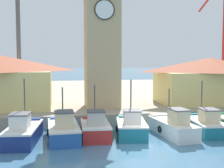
{
  "coord_description": "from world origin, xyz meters",
  "views": [
    {
      "loc": [
        -5.59,
        -19.95,
        5.99
      ],
      "look_at": [
        -0.6,
        8.35,
        3.5
      ],
      "focal_mm": 50.0,
      "sensor_mm": 36.0,
      "label": 1
    }
  ],
  "objects_px": {
    "fishing_boat_center": "(173,126)",
    "clock_tower": "(102,34)",
    "fishing_boat_far_left": "(23,132)",
    "port_crane_near": "(18,43)",
    "fishing_boat_left_outer": "(63,130)",
    "fishing_boat_left_inner": "(95,128)",
    "fishing_boat_mid_left": "(131,127)",
    "fishing_boat_mid_right": "(205,124)",
    "port_crane_far": "(223,49)",
    "warehouse_right": "(209,80)"
  },
  "relations": [
    {
      "from": "clock_tower",
      "to": "port_crane_far",
      "type": "height_order",
      "value": "port_crane_far"
    },
    {
      "from": "fishing_boat_mid_left",
      "to": "port_crane_near",
      "type": "xyz_separation_m",
      "value": [
        -10.36,
        19.66,
        7.1
      ]
    },
    {
      "from": "fishing_boat_left_inner",
      "to": "port_crane_near",
      "type": "height_order",
      "value": "port_crane_near"
    },
    {
      "from": "fishing_boat_center",
      "to": "fishing_boat_mid_right",
      "type": "xyz_separation_m",
      "value": [
        2.83,
        0.53,
        -0.06
      ]
    },
    {
      "from": "fishing_boat_far_left",
      "to": "fishing_boat_mid_left",
      "type": "distance_m",
      "value": 7.87
    },
    {
      "from": "fishing_boat_far_left",
      "to": "fishing_boat_left_outer",
      "type": "relative_size",
      "value": 1.0
    },
    {
      "from": "fishing_boat_left_inner",
      "to": "fishing_boat_mid_right",
      "type": "distance_m",
      "value": 8.72
    },
    {
      "from": "fishing_boat_left_inner",
      "to": "warehouse_right",
      "type": "xyz_separation_m",
      "value": [
        13.6,
        8.94,
        2.78
      ]
    },
    {
      "from": "fishing_boat_far_left",
      "to": "fishing_boat_left_inner",
      "type": "relative_size",
      "value": 1.25
    },
    {
      "from": "fishing_boat_left_inner",
      "to": "warehouse_right",
      "type": "relative_size",
      "value": 0.37
    },
    {
      "from": "port_crane_near",
      "to": "port_crane_far",
      "type": "height_order",
      "value": "port_crane_far"
    },
    {
      "from": "fishing_boat_mid_left",
      "to": "warehouse_right",
      "type": "bearing_deg",
      "value": 39.55
    },
    {
      "from": "fishing_boat_far_left",
      "to": "warehouse_right",
      "type": "relative_size",
      "value": 0.47
    },
    {
      "from": "fishing_boat_left_outer",
      "to": "clock_tower",
      "type": "relative_size",
      "value": 0.34
    },
    {
      "from": "clock_tower",
      "to": "port_crane_near",
      "type": "xyz_separation_m",
      "value": [
        -9.29,
        11.62,
        -0.42
      ]
    },
    {
      "from": "fishing_boat_left_inner",
      "to": "fishing_boat_mid_right",
      "type": "relative_size",
      "value": 0.82
    },
    {
      "from": "warehouse_right",
      "to": "port_crane_far",
      "type": "height_order",
      "value": "port_crane_far"
    },
    {
      "from": "port_crane_near",
      "to": "port_crane_far",
      "type": "distance_m",
      "value": 31.86
    },
    {
      "from": "fishing_boat_mid_left",
      "to": "port_crane_near",
      "type": "relative_size",
      "value": 0.25
    },
    {
      "from": "fishing_boat_far_left",
      "to": "fishing_boat_left_outer",
      "type": "bearing_deg",
      "value": 7.33
    },
    {
      "from": "fishing_boat_mid_left",
      "to": "port_crane_near",
      "type": "height_order",
      "value": "port_crane_near"
    },
    {
      "from": "fishing_boat_left_inner",
      "to": "clock_tower",
      "type": "xyz_separation_m",
      "value": [
        1.67,
        8.01,
        7.51
      ]
    },
    {
      "from": "fishing_boat_left_outer",
      "to": "fishing_boat_mid_left",
      "type": "height_order",
      "value": "fishing_boat_mid_left"
    },
    {
      "from": "fishing_boat_left_inner",
      "to": "clock_tower",
      "type": "height_order",
      "value": "clock_tower"
    },
    {
      "from": "fishing_boat_far_left",
      "to": "port_crane_far",
      "type": "height_order",
      "value": "port_crane_far"
    },
    {
      "from": "fishing_boat_mid_right",
      "to": "port_crane_far",
      "type": "height_order",
      "value": "port_crane_far"
    },
    {
      "from": "fishing_boat_left_inner",
      "to": "fishing_boat_center",
      "type": "bearing_deg",
      "value": -4.3
    },
    {
      "from": "fishing_boat_mid_left",
      "to": "fishing_boat_center",
      "type": "distance_m",
      "value": 3.19
    },
    {
      "from": "fishing_boat_left_outer",
      "to": "fishing_boat_mid_right",
      "type": "height_order",
      "value": "fishing_boat_mid_right"
    },
    {
      "from": "fishing_boat_center",
      "to": "clock_tower",
      "type": "bearing_deg",
      "value": 116.55
    },
    {
      "from": "fishing_boat_left_outer",
      "to": "fishing_boat_center",
      "type": "xyz_separation_m",
      "value": [
        8.23,
        -0.4,
        0.0
      ]
    },
    {
      "from": "fishing_boat_mid_left",
      "to": "port_crane_near",
      "type": "bearing_deg",
      "value": 117.77
    },
    {
      "from": "fishing_boat_far_left",
      "to": "port_crane_far",
      "type": "xyz_separation_m",
      "value": [
        28.98,
        24.89,
        6.56
      ]
    },
    {
      "from": "fishing_boat_left_outer",
      "to": "fishing_boat_left_inner",
      "type": "height_order",
      "value": "fishing_boat_left_inner"
    },
    {
      "from": "fishing_boat_center",
      "to": "port_crane_far",
      "type": "relative_size",
      "value": 0.3
    },
    {
      "from": "clock_tower",
      "to": "fishing_boat_left_inner",
      "type": "bearing_deg",
      "value": -101.76
    },
    {
      "from": "fishing_boat_left_inner",
      "to": "fishing_boat_mid_left",
      "type": "relative_size",
      "value": 0.96
    },
    {
      "from": "fishing_boat_center",
      "to": "port_crane_near",
      "type": "distance_m",
      "value": 25.21
    },
    {
      "from": "fishing_boat_mid_left",
      "to": "fishing_boat_mid_right",
      "type": "relative_size",
      "value": 0.85
    },
    {
      "from": "fishing_boat_center",
      "to": "port_crane_near",
      "type": "relative_size",
      "value": 0.31
    },
    {
      "from": "fishing_boat_mid_right",
      "to": "port_crane_near",
      "type": "distance_m",
      "value": 26.46
    },
    {
      "from": "port_crane_far",
      "to": "port_crane_near",
      "type": "bearing_deg",
      "value": -171.22
    },
    {
      "from": "fishing_boat_mid_left",
      "to": "warehouse_right",
      "type": "distance_m",
      "value": 14.37
    },
    {
      "from": "fishing_boat_mid_right",
      "to": "port_crane_far",
      "type": "xyz_separation_m",
      "value": [
        15.13,
        24.4,
        6.63
      ]
    },
    {
      "from": "fishing_boat_mid_left",
      "to": "fishing_boat_center",
      "type": "height_order",
      "value": "fishing_boat_mid_left"
    },
    {
      "from": "fishing_boat_far_left",
      "to": "port_crane_near",
      "type": "height_order",
      "value": "port_crane_near"
    },
    {
      "from": "fishing_boat_mid_left",
      "to": "fishing_boat_center",
      "type": "relative_size",
      "value": 0.81
    },
    {
      "from": "fishing_boat_far_left",
      "to": "warehouse_right",
      "type": "height_order",
      "value": "warehouse_right"
    },
    {
      "from": "port_crane_far",
      "to": "fishing_boat_mid_left",
      "type": "bearing_deg",
      "value": -130.74
    },
    {
      "from": "clock_tower",
      "to": "port_crane_far",
      "type": "distance_m",
      "value": 27.65
    }
  ]
}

